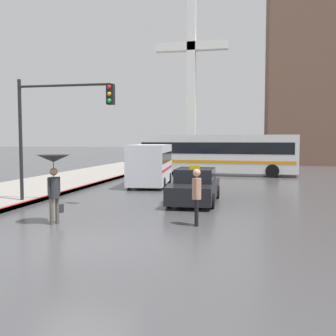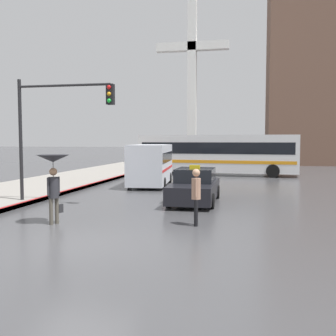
{
  "view_description": "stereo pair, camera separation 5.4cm",
  "coord_description": "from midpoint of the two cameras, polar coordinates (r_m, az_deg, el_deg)",
  "views": [
    {
      "loc": [
        4.12,
        -9.26,
        2.65
      ],
      "look_at": [
        0.59,
        8.36,
        1.4
      ],
      "focal_mm": 42.0,
      "sensor_mm": 36.0,
      "label": 1
    },
    {
      "loc": [
        4.18,
        -9.25,
        2.65
      ],
      "look_at": [
        0.59,
        8.36,
        1.4
      ],
      "focal_mm": 42.0,
      "sensor_mm": 36.0,
      "label": 2
    }
  ],
  "objects": [
    {
      "name": "ground_plane",
      "position": [
        10.49,
        -12.43,
        -10.77
      ],
      "size": [
        300.0,
        300.0,
        0.0
      ],
      "primitive_type": "plane",
      "color": "#424244"
    },
    {
      "name": "taxi",
      "position": [
        16.93,
        4.0,
        -2.76
      ],
      "size": [
        1.91,
        4.5,
        1.61
      ],
      "rotation": [
        0.0,
        0.0,
        3.14
      ],
      "color": "black",
      "rests_on": "ground_plane"
    },
    {
      "name": "ambulance_van",
      "position": [
        23.27,
        -2.43,
        0.76
      ],
      "size": [
        2.51,
        5.61,
        2.42
      ],
      "rotation": [
        0.0,
        0.0,
        3.24
      ],
      "color": "silver",
      "rests_on": "ground_plane"
    },
    {
      "name": "city_bus",
      "position": [
        30.68,
        7.2,
        2.21
      ],
      "size": [
        12.3,
        3.65,
        3.08
      ],
      "rotation": [
        0.0,
        0.0,
        -1.67
      ],
      "color": "silver",
      "rests_on": "ground_plane"
    },
    {
      "name": "pedestrian_with_umbrella",
      "position": [
        12.9,
        -16.2,
        -0.16
      ],
      "size": [
        1.03,
        1.03,
        2.21
      ],
      "rotation": [
        0.0,
        0.0,
        1.14
      ],
      "color": "#4C473D",
      "rests_on": "ground_plane"
    },
    {
      "name": "pedestrian_man",
      "position": [
        12.27,
        4.22,
        -3.52
      ],
      "size": [
        0.31,
        0.44,
        1.78
      ],
      "rotation": [
        0.0,
        0.0,
        -1.47
      ],
      "color": "black",
      "rests_on": "ground_plane"
    },
    {
      "name": "traffic_light",
      "position": [
        16.61,
        -15.51,
        7.27
      ],
      "size": [
        4.15,
        0.38,
        5.17
      ],
      "color": "black",
      "rests_on": "ground_plane"
    },
    {
      "name": "building_tower_near",
      "position": [
        49.64,
        20.49,
        16.72
      ],
      "size": [
        10.15,
        9.34,
        27.6
      ],
      "color": "brown",
      "rests_on": "ground_plane"
    },
    {
      "name": "monument_cross",
      "position": [
        43.33,
        3.55,
        13.73
      ],
      "size": [
        7.75,
        0.9,
        17.61
      ],
      "color": "white",
      "rests_on": "ground_plane"
    }
  ]
}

